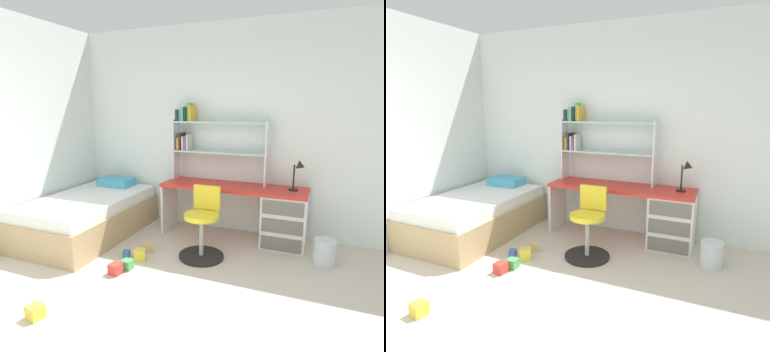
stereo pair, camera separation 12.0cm
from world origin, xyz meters
The scene contains 13 objects.
room_shell centered at (-1.26, 1.29, 1.39)m, with size 5.65×6.47×2.78m.
desk centered at (0.54, 2.44, 0.39)m, with size 1.86×0.54×0.70m.
bookshelf_hutch centered at (-0.37, 2.60, 1.31)m, with size 1.28×0.22×1.05m.
desk_lamp centered at (0.86, 2.46, 0.96)m, with size 0.20×0.17×0.38m.
swivel_chair centered at (-0.11, 1.77, 0.33)m, with size 0.52×0.52×0.81m.
bed_platform centered at (-1.76, 1.81, 0.27)m, with size 1.10×1.84×0.65m.
waste_bin centered at (1.21, 2.08, 0.14)m, with size 0.24×0.24×0.29m, color silver.
toy_block_green_0 centered at (-0.74, 1.16, 0.05)m, with size 0.10×0.10×0.10m, color #479E51.
toy_block_yellow_1 centered at (-0.97, 0.16, 0.06)m, with size 0.12×0.12×0.12m, color gold.
toy_block_red_2 centered at (-0.79, 1.03, 0.06)m, with size 0.11×0.11×0.11m, color red.
toy_block_natural_3 centered at (-0.76, 1.63, 0.05)m, with size 0.10×0.10×0.10m, color tan.
toy_block_blue_4 centered at (-0.91, 1.41, 0.04)m, with size 0.08×0.08×0.08m, color #3860B7.
toy_block_yellow_5 centered at (-0.73, 1.40, 0.06)m, with size 0.13×0.13×0.13m, color gold.
Camera 2 is at (1.25, -1.53, 1.72)m, focal length 30.87 mm.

